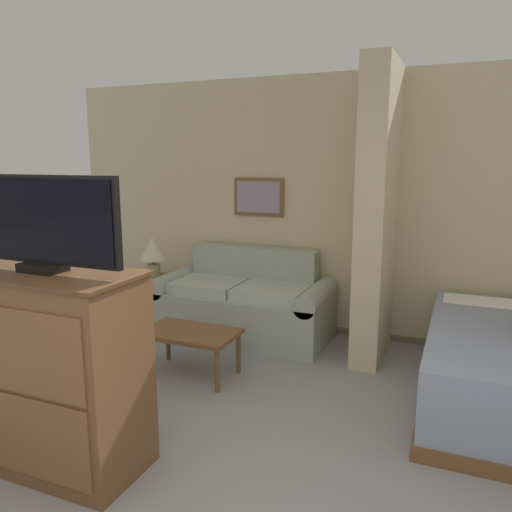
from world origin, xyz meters
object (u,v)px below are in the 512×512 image
Objects in this scene: table_lamp at (153,250)px; tv at (39,223)px; coffee_table at (190,336)px; tv_dresser at (51,370)px; couch at (243,304)px.

table_lamp is 0.41× the size of tv.
tv is (-0.11, -1.38, 1.10)m from coffee_table.
coffee_table is 0.67× the size of tv_dresser.
tv reaches higher than tv_dresser.
couch is 1.67× the size of tv.
tv_dresser reaches higher than table_lamp.
couch is at bearing 89.80° from coffee_table.
table_lamp is at bearing 111.33° from tv.
couch is at bearing 87.24° from tv_dresser.
couch is at bearing 87.24° from tv.
tv_dresser is at bearing -90.00° from tv.
tv_dresser is at bearing -94.72° from coffee_table.
coffee_table is (-0.00, -1.06, 0.01)m from couch.
table_lamp is at bearing -179.66° from couch.
tv reaches higher than table_lamp.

